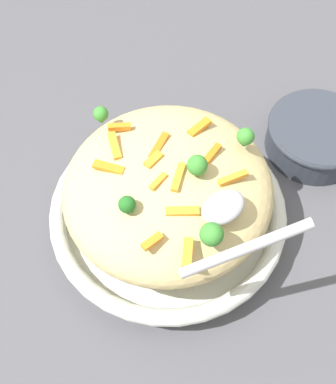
% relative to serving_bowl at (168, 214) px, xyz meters
% --- Properties ---
extents(ground_plane, '(2.40, 2.40, 0.00)m').
position_rel_serving_bowl_xyz_m(ground_plane, '(0.00, 0.00, -0.03)').
color(ground_plane, '#4C4C51').
extents(serving_bowl, '(0.33, 0.33, 0.05)m').
position_rel_serving_bowl_xyz_m(serving_bowl, '(0.00, 0.00, 0.00)').
color(serving_bowl, silver).
rests_on(serving_bowl, ground_plane).
extents(pasta_mound, '(0.27, 0.27, 0.10)m').
position_rel_serving_bowl_xyz_m(pasta_mound, '(0.00, 0.00, 0.07)').
color(pasta_mound, '#D1BA7A').
rests_on(pasta_mound, serving_bowl).
extents(carrot_piece_0, '(0.03, 0.02, 0.01)m').
position_rel_serving_bowl_xyz_m(carrot_piece_0, '(-0.01, 0.09, 0.11)').
color(carrot_piece_0, orange).
rests_on(carrot_piece_0, pasta_mound).
extents(carrot_piece_1, '(0.04, 0.03, 0.01)m').
position_rel_serving_bowl_xyz_m(carrot_piece_1, '(0.01, 0.03, 0.11)').
color(carrot_piece_1, orange).
rests_on(carrot_piece_1, pasta_mound).
extents(carrot_piece_2, '(0.03, 0.03, 0.01)m').
position_rel_serving_bowl_xyz_m(carrot_piece_2, '(-0.05, -0.10, 0.11)').
color(carrot_piece_2, orange).
rests_on(carrot_piece_2, pasta_mound).
extents(carrot_piece_3, '(0.04, 0.03, 0.01)m').
position_rel_serving_bowl_xyz_m(carrot_piece_3, '(-0.02, -0.06, 0.11)').
color(carrot_piece_3, orange).
rests_on(carrot_piece_3, pasta_mound).
extents(carrot_piece_4, '(0.04, 0.01, 0.01)m').
position_rel_serving_bowl_xyz_m(carrot_piece_4, '(0.07, 0.03, 0.11)').
color(carrot_piece_4, orange).
rests_on(carrot_piece_4, pasta_mound).
extents(carrot_piece_5, '(0.03, 0.01, 0.01)m').
position_rel_serving_bowl_xyz_m(carrot_piece_5, '(-0.02, -0.01, 0.12)').
color(carrot_piece_5, orange).
rests_on(carrot_piece_5, pasta_mound).
extents(carrot_piece_6, '(0.03, 0.02, 0.01)m').
position_rel_serving_bowl_xyz_m(carrot_piece_6, '(0.06, -0.02, 0.11)').
color(carrot_piece_6, orange).
rests_on(carrot_piece_6, pasta_mound).
extents(carrot_piece_7, '(0.03, 0.02, 0.01)m').
position_rel_serving_bowl_xyz_m(carrot_piece_7, '(-0.01, 0.02, 0.12)').
color(carrot_piece_7, orange).
rests_on(carrot_piece_7, pasta_mound).
extents(carrot_piece_8, '(0.03, 0.04, 0.01)m').
position_rel_serving_bowl_xyz_m(carrot_piece_8, '(-0.03, 0.07, 0.11)').
color(carrot_piece_8, orange).
rests_on(carrot_piece_8, pasta_mound).
extents(carrot_piece_9, '(0.04, 0.02, 0.01)m').
position_rel_serving_bowl_xyz_m(carrot_piece_9, '(0.05, -0.06, 0.11)').
color(carrot_piece_9, orange).
rests_on(carrot_piece_9, pasta_mound).
extents(carrot_piece_10, '(0.03, 0.01, 0.01)m').
position_rel_serving_bowl_xyz_m(carrot_piece_10, '(-0.07, -0.06, 0.11)').
color(carrot_piece_10, orange).
rests_on(carrot_piece_10, pasta_mound).
extents(carrot_piece_11, '(0.03, 0.04, 0.01)m').
position_rel_serving_bowl_xyz_m(carrot_piece_11, '(-0.05, 0.05, 0.11)').
color(carrot_piece_11, orange).
rests_on(carrot_piece_11, pasta_mound).
extents(carrot_piece_12, '(0.04, 0.03, 0.01)m').
position_rel_serving_bowl_xyz_m(carrot_piece_12, '(-0.00, -0.02, 0.12)').
color(carrot_piece_12, orange).
rests_on(carrot_piece_12, pasta_mound).
extents(broccoli_floret_0, '(0.02, 0.02, 0.02)m').
position_rel_serving_bowl_xyz_m(broccoli_floret_0, '(-0.07, -0.01, 0.12)').
color(broccoli_floret_0, '#205B1C').
rests_on(broccoli_floret_0, pasta_mound).
extents(broccoli_floret_1, '(0.03, 0.03, 0.03)m').
position_rel_serving_bowl_xyz_m(broccoli_floret_1, '(-0.02, -0.10, 0.12)').
color(broccoli_floret_1, '#377928').
rests_on(broccoli_floret_1, pasta_mound).
extents(broccoli_floret_2, '(0.02, 0.02, 0.03)m').
position_rel_serving_bowl_xyz_m(broccoli_floret_2, '(0.10, -0.03, 0.12)').
color(broccoli_floret_2, '#377928').
rests_on(broccoli_floret_2, pasta_mound).
extents(broccoli_floret_3, '(0.03, 0.03, 0.03)m').
position_rel_serving_bowl_xyz_m(broccoli_floret_3, '(0.02, -0.03, 0.13)').
color(broccoli_floret_3, '#377928').
rests_on(broccoli_floret_3, pasta_mound).
extents(broccoli_floret_4, '(0.02, 0.02, 0.02)m').
position_rel_serving_bowl_xyz_m(broccoli_floret_4, '(-0.02, 0.12, 0.12)').
color(broccoli_floret_4, '#377928').
rests_on(broccoli_floret_4, pasta_mound).
extents(serving_spoon, '(0.13, 0.12, 0.07)m').
position_rel_serving_bowl_xyz_m(serving_spoon, '(0.00, -0.11, 0.13)').
color(serving_spoon, '#B7B7BC').
rests_on(serving_spoon, pasta_mound).
extents(companion_bowl, '(0.16, 0.16, 0.05)m').
position_rel_serving_bowl_xyz_m(companion_bowl, '(0.27, -0.04, 0.00)').
color(companion_bowl, '#333842').
rests_on(companion_bowl, ground_plane).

